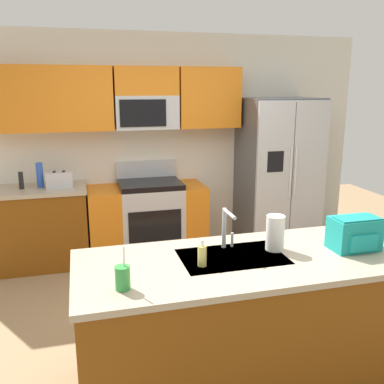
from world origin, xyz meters
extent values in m
plane|color=#997A56|center=(0.00, 0.00, 0.00)|extent=(9.00, 9.00, 0.00)
cube|color=silver|center=(0.00, 2.15, 1.30)|extent=(5.20, 0.10, 2.60)
cube|color=orange|center=(-1.50, 1.94, 1.85)|extent=(0.70, 0.32, 0.70)
cube|color=orange|center=(-0.85, 1.94, 1.85)|extent=(0.61, 0.32, 0.70)
cube|color=orange|center=(0.58, 1.94, 1.85)|extent=(0.73, 0.32, 0.70)
cube|color=#B7BABF|center=(-0.16, 1.94, 1.69)|extent=(0.72, 0.32, 0.38)
cube|color=black|center=(-0.22, 1.78, 1.69)|extent=(0.52, 0.01, 0.30)
cube|color=orange|center=(-0.16, 1.94, 2.04)|extent=(0.72, 0.32, 0.32)
cube|color=brown|center=(-1.48, 1.80, 0.43)|extent=(1.15, 0.60, 0.86)
cube|color=tan|center=(-1.48, 1.80, 0.88)|extent=(1.18, 0.63, 0.04)
cube|color=#B7BABF|center=(-0.16, 1.80, 0.42)|extent=(0.72, 0.60, 0.84)
cube|color=black|center=(-0.16, 1.50, 0.45)|extent=(0.60, 0.01, 0.36)
cube|color=black|center=(-0.16, 1.80, 0.87)|extent=(0.72, 0.60, 0.06)
cube|color=#B7BABF|center=(-0.16, 2.07, 1.00)|extent=(0.72, 0.06, 0.20)
cube|color=orange|center=(-0.70, 1.80, 0.42)|extent=(0.36, 0.60, 0.84)
cube|color=orange|center=(0.34, 1.80, 0.42)|extent=(0.28, 0.60, 0.84)
cube|color=#4C4F54|center=(1.44, 1.75, 0.93)|extent=(0.90, 0.70, 1.85)
cube|color=#B7BABF|center=(1.21, 1.38, 0.93)|extent=(0.44, 0.04, 1.81)
cube|color=#B7BABF|center=(1.66, 1.38, 0.93)|extent=(0.44, 0.04, 1.81)
cylinder|color=silver|center=(1.41, 1.35, 1.02)|extent=(0.02, 0.02, 0.60)
cylinder|color=silver|center=(1.47, 1.35, 1.02)|extent=(0.02, 0.02, 0.60)
cube|color=black|center=(1.21, 1.36, 1.15)|extent=(0.20, 0.00, 0.24)
cube|color=brown|center=(0.08, -0.62, 0.43)|extent=(2.20, 0.85, 0.86)
cube|color=tan|center=(0.08, -0.62, 0.88)|extent=(2.24, 0.89, 0.04)
cube|color=#B7BABF|center=(-0.02, -0.57, 0.89)|extent=(0.68, 0.44, 0.03)
cube|color=#B7BABF|center=(-1.17, 1.75, 0.99)|extent=(0.28, 0.16, 0.18)
cube|color=black|center=(-1.22, 1.75, 1.08)|extent=(0.03, 0.11, 0.01)
cube|color=black|center=(-1.12, 1.75, 1.08)|extent=(0.03, 0.11, 0.01)
cylinder|color=black|center=(-1.57, 1.80, 0.99)|extent=(0.05, 0.05, 0.19)
cylinder|color=blue|center=(-1.37, 1.83, 1.04)|extent=(0.07, 0.07, 0.27)
cylinder|color=#B7BABF|center=(-0.02, -0.40, 1.04)|extent=(0.03, 0.03, 0.28)
cylinder|color=#B7BABF|center=(-0.02, -0.50, 1.17)|extent=(0.02, 0.20, 0.02)
cylinder|color=#B7BABF|center=(0.04, -0.40, 0.95)|extent=(0.02, 0.02, 0.10)
cylinder|color=green|center=(-0.76, -0.85, 0.97)|extent=(0.08, 0.08, 0.13)
cylinder|color=white|center=(-0.74, -0.85, 1.08)|extent=(0.01, 0.03, 0.14)
cylinder|color=#D8CC66|center=(-0.25, -0.66, 0.97)|extent=(0.06, 0.06, 0.13)
cylinder|color=white|center=(-0.25, -0.66, 1.05)|extent=(0.02, 0.02, 0.04)
cylinder|color=white|center=(0.30, -0.53, 1.02)|extent=(0.12, 0.12, 0.24)
cube|color=teal|center=(0.82, -0.66, 1.01)|extent=(0.32, 0.20, 0.22)
cube|color=#157D79|center=(0.82, -0.68, 1.11)|extent=(0.30, 0.14, 0.03)
cube|color=teal|center=(0.82, -0.76, 0.98)|extent=(0.20, 0.03, 0.11)
camera|label=1|loc=(-0.94, -2.99, 1.97)|focal=39.64mm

